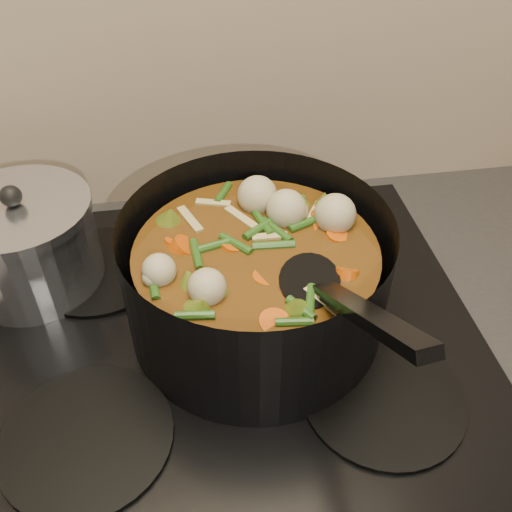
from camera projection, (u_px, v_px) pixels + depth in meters
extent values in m
cube|color=brown|center=(235.00, 511.00, 1.04)|extent=(2.60, 0.60, 0.86)
cube|color=black|center=(227.00, 351.00, 0.74)|extent=(2.64, 0.64, 0.05)
cube|color=black|center=(226.00, 333.00, 0.71)|extent=(0.62, 0.54, 0.02)
cylinder|color=black|center=(87.00, 438.00, 0.59)|extent=(0.18, 0.18, 0.01)
cylinder|color=black|center=(383.00, 397.00, 0.63)|extent=(0.18, 0.18, 0.01)
cylinder|color=black|center=(99.00, 270.00, 0.78)|extent=(0.18, 0.18, 0.01)
cylinder|color=black|center=(325.00, 246.00, 0.82)|extent=(0.18, 0.18, 0.01)
cylinder|color=black|center=(256.00, 276.00, 0.67)|extent=(0.32, 0.32, 0.15)
cylinder|color=black|center=(256.00, 317.00, 0.71)|extent=(0.30, 0.30, 0.01)
cylinder|color=#5C2E0F|center=(256.00, 284.00, 0.67)|extent=(0.28, 0.28, 0.11)
cylinder|color=#D9470A|center=(292.00, 248.00, 0.65)|extent=(0.03, 0.03, 0.03)
cylinder|color=#D9470A|center=(280.00, 216.00, 0.69)|extent=(0.04, 0.04, 0.03)
cylinder|color=#D9470A|center=(209.00, 206.00, 0.71)|extent=(0.04, 0.04, 0.03)
cylinder|color=#D9470A|center=(205.00, 252.00, 0.64)|extent=(0.03, 0.04, 0.03)
cylinder|color=#D9470A|center=(210.00, 300.00, 0.59)|extent=(0.04, 0.04, 0.03)
cylinder|color=#D9470A|center=(272.00, 275.00, 0.61)|extent=(0.04, 0.04, 0.03)
cylinder|color=#D9470A|center=(321.00, 258.00, 0.63)|extent=(0.04, 0.04, 0.03)
cylinder|color=#D9470A|center=(312.00, 209.00, 0.70)|extent=(0.04, 0.03, 0.03)
cylinder|color=#D9470A|center=(242.00, 222.00, 0.68)|extent=(0.04, 0.04, 0.03)
cylinder|color=#D9470A|center=(182.00, 238.00, 0.66)|extent=(0.04, 0.04, 0.03)
sphere|color=tan|center=(313.00, 237.00, 0.64)|extent=(0.04, 0.04, 0.04)
sphere|color=tan|center=(245.00, 209.00, 0.68)|extent=(0.04, 0.04, 0.04)
sphere|color=tan|center=(199.00, 253.00, 0.62)|extent=(0.04, 0.04, 0.04)
sphere|color=tan|center=(276.00, 281.00, 0.59)|extent=(0.04, 0.04, 0.04)
sphere|color=tan|center=(308.00, 229.00, 0.65)|extent=(0.04, 0.04, 0.04)
cone|color=olive|center=(198.00, 287.00, 0.59)|extent=(0.04, 0.04, 0.04)
cone|color=olive|center=(299.00, 295.00, 0.58)|extent=(0.04, 0.04, 0.04)
cone|color=olive|center=(331.00, 236.00, 0.65)|extent=(0.04, 0.04, 0.04)
cone|color=olive|center=(263.00, 200.00, 0.70)|extent=(0.04, 0.04, 0.04)
cone|color=olive|center=(186.00, 227.00, 0.66)|extent=(0.04, 0.04, 0.04)
cone|color=olive|center=(201.00, 289.00, 0.59)|extent=(0.04, 0.04, 0.04)
cone|color=olive|center=(303.00, 293.00, 0.58)|extent=(0.04, 0.04, 0.04)
cylinder|color=#2E5719|center=(279.00, 227.00, 0.67)|extent=(0.01, 0.04, 0.01)
cylinder|color=#2E5719|center=(242.00, 194.00, 0.72)|extent=(0.04, 0.03, 0.01)
cylinder|color=#2E5719|center=(197.00, 221.00, 0.68)|extent=(0.04, 0.02, 0.01)
cylinder|color=#2E5719|center=(197.00, 255.00, 0.63)|extent=(0.03, 0.04, 0.01)
cylinder|color=#2E5719|center=(231.00, 271.00, 0.61)|extent=(0.03, 0.04, 0.01)
cylinder|color=#2E5719|center=(275.00, 317.00, 0.56)|extent=(0.04, 0.02, 0.01)
cylinder|color=#2E5719|center=(323.00, 278.00, 0.60)|extent=(0.04, 0.03, 0.01)
cylinder|color=#2E5719|center=(313.00, 241.00, 0.65)|extent=(0.01, 0.04, 0.01)
cylinder|color=#2E5719|center=(279.00, 226.00, 0.67)|extent=(0.04, 0.03, 0.01)
cylinder|color=#2E5719|center=(240.00, 194.00, 0.72)|extent=(0.04, 0.02, 0.01)
cylinder|color=#2E5719|center=(196.00, 222.00, 0.67)|extent=(0.03, 0.04, 0.01)
cylinder|color=#2E5719|center=(197.00, 256.00, 0.63)|extent=(0.03, 0.04, 0.01)
cylinder|color=#2E5719|center=(232.00, 272.00, 0.61)|extent=(0.04, 0.02, 0.01)
cylinder|color=#2E5719|center=(278.00, 316.00, 0.56)|extent=(0.04, 0.03, 0.01)
cylinder|color=#2E5719|center=(324.00, 277.00, 0.60)|extent=(0.01, 0.04, 0.01)
cube|color=tan|center=(190.00, 242.00, 0.65)|extent=(0.04, 0.01, 0.00)
cube|color=tan|center=(234.00, 294.00, 0.58)|extent=(0.02, 0.05, 0.00)
cube|color=tan|center=(320.00, 269.00, 0.61)|extent=(0.04, 0.03, 0.00)
cube|color=tan|center=(292.00, 215.00, 0.69)|extent=(0.04, 0.04, 0.00)
cube|color=tan|center=(210.00, 219.00, 0.68)|extent=(0.03, 0.04, 0.00)
cube|color=tan|center=(199.00, 277.00, 0.60)|extent=(0.05, 0.02, 0.00)
ellipsoid|color=black|center=(309.00, 281.00, 0.60)|extent=(0.09, 0.10, 0.01)
cube|color=black|center=(366.00, 315.00, 0.49)|extent=(0.05, 0.18, 0.11)
cylinder|color=silver|center=(29.00, 248.00, 0.74)|extent=(0.18, 0.18, 0.11)
cylinder|color=silver|center=(15.00, 209.00, 0.70)|extent=(0.18, 0.18, 0.01)
sphere|color=black|center=(11.00, 196.00, 0.68)|extent=(0.03, 0.03, 0.03)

